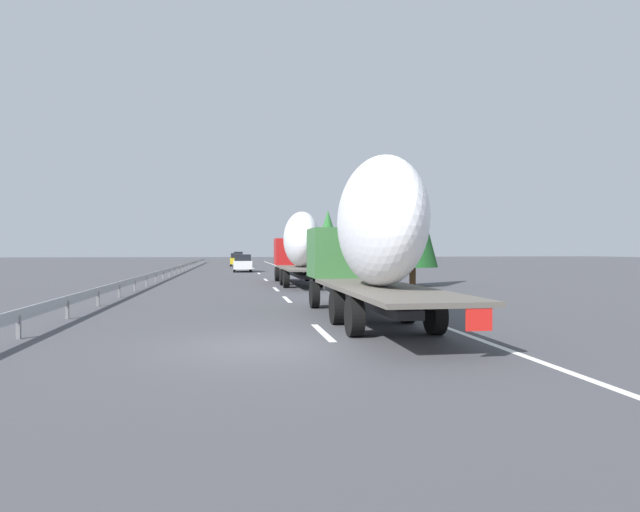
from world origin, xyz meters
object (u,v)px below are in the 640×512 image
at_px(truck_lead, 299,245).
at_px(car_yellow_coupe, 237,260).
at_px(car_white_van, 243,263).
at_px(truck_trailing, 370,235).
at_px(road_sign, 302,249).
at_px(car_black_suv, 238,257).

bearing_deg(truck_lead, car_yellow_coupe, 5.04).
height_order(truck_lead, car_white_van, truck_lead).
distance_m(truck_trailing, road_sign, 42.42).
height_order(truck_lead, car_yellow_coupe, truck_lead).
bearing_deg(car_yellow_coupe, car_white_van, -178.65).
height_order(car_white_van, road_sign, road_sign).
xyz_separation_m(car_white_van, road_sign, (1.41, -6.40, 1.44)).
bearing_deg(road_sign, car_white_van, 102.42).
bearing_deg(truck_trailing, road_sign, -4.19).
relative_size(car_black_suv, road_sign, 1.17).
relative_size(truck_lead, car_yellow_coupe, 2.79).
xyz_separation_m(car_black_suv, road_sign, (-43.68, -6.49, 1.38)).
distance_m(truck_lead, car_white_van, 22.58).
relative_size(truck_lead, road_sign, 3.73).
distance_m(car_yellow_coupe, car_white_van, 20.63).
relative_size(car_yellow_coupe, car_black_suv, 1.15).
bearing_deg(truck_trailing, car_white_van, 4.62).
bearing_deg(car_white_van, car_yellow_coupe, 1.35).
bearing_deg(car_yellow_coupe, truck_trailing, -176.48).
bearing_deg(truck_lead, car_white_van, 8.43).
distance_m(truck_trailing, car_black_suv, 86.07).
xyz_separation_m(car_yellow_coupe, car_black_suv, (24.46, -0.40, 0.05)).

